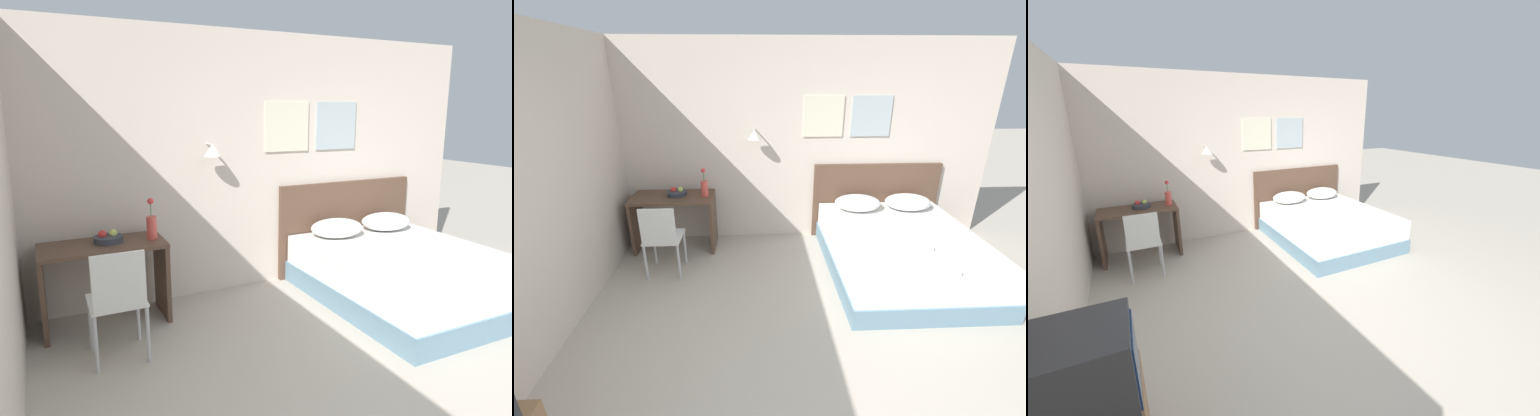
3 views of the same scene
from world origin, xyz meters
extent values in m
cube|color=beige|center=(0.00, 2.96, 1.32)|extent=(5.38, 0.06, 2.65)
cube|color=beige|center=(0.35, 2.92, 1.70)|extent=(0.52, 0.02, 0.52)
cube|color=#A8B7BC|center=(0.98, 2.92, 1.70)|extent=(0.52, 0.02, 0.52)
cylinder|color=#B2B2B7|center=(-0.55, 2.85, 1.55)|extent=(0.02, 0.16, 0.02)
cone|color=white|center=(-0.55, 2.76, 1.50)|extent=(0.17, 0.17, 0.12)
cube|color=#66899E|center=(1.15, 1.88, 0.11)|extent=(1.65, 1.98, 0.22)
cube|color=white|center=(1.15, 1.88, 0.37)|extent=(1.62, 1.94, 0.30)
cube|color=brown|center=(1.15, 2.90, 0.53)|extent=(1.77, 0.06, 1.06)
ellipsoid|color=white|center=(0.81, 2.60, 0.61)|extent=(0.60, 0.45, 0.19)
ellipsoid|color=white|center=(1.50, 2.60, 0.61)|extent=(0.60, 0.45, 0.19)
cube|color=white|center=(1.14, 1.59, 0.55)|extent=(0.28, 0.32, 0.06)
cube|color=white|center=(1.15, 1.14, 0.55)|extent=(0.32, 0.35, 0.06)
cube|color=brown|center=(-1.63, 2.63, 0.72)|extent=(1.05, 0.53, 0.03)
cube|color=brown|center=(-2.14, 2.63, 0.35)|extent=(0.04, 0.49, 0.71)
cube|color=brown|center=(-1.13, 2.63, 0.35)|extent=(0.04, 0.49, 0.71)
cube|color=white|center=(-1.63, 2.02, 0.46)|extent=(0.41, 0.41, 0.02)
cube|color=white|center=(-1.63, 1.82, 0.68)|extent=(0.38, 0.03, 0.42)
cylinder|color=#B7B7BC|center=(-1.81, 2.20, 0.22)|extent=(0.03, 0.03, 0.45)
cylinder|color=#B7B7BC|center=(-1.44, 2.20, 0.22)|extent=(0.03, 0.03, 0.45)
cylinder|color=#B7B7BC|center=(-1.81, 1.83, 0.22)|extent=(0.03, 0.03, 0.45)
cylinder|color=#B7B7BC|center=(-1.44, 1.83, 0.22)|extent=(0.03, 0.03, 0.45)
cylinder|color=#333842|center=(-1.58, 2.66, 0.77)|extent=(0.25, 0.25, 0.05)
sphere|color=#B2C156|center=(-1.53, 2.68, 0.81)|extent=(0.07, 0.07, 0.07)
sphere|color=red|center=(-1.62, 2.68, 0.81)|extent=(0.07, 0.07, 0.07)
cylinder|color=#D14C42|center=(-1.21, 2.60, 0.84)|extent=(0.09, 0.09, 0.21)
cylinder|color=#3D7538|center=(-1.21, 2.60, 1.02)|extent=(0.01, 0.01, 0.14)
sphere|color=#DB3838|center=(-1.21, 2.60, 1.09)|extent=(0.06, 0.06, 0.06)
camera|label=1|loc=(-2.07, -1.36, 1.88)|focal=32.00mm
camera|label=2|loc=(-0.56, -1.59, 2.28)|focal=24.00mm
camera|label=3|loc=(-1.70, -2.13, 2.07)|focal=22.00mm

